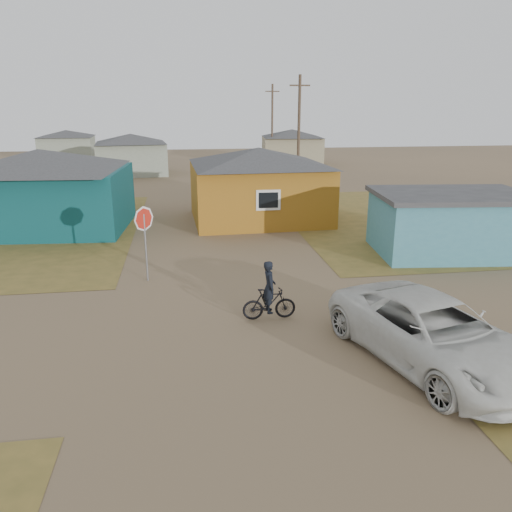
% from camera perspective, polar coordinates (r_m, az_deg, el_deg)
% --- Properties ---
extents(ground, '(120.00, 120.00, 0.00)m').
position_cam_1_polar(ground, '(14.00, -1.17, -8.79)').
color(ground, '#796145').
extents(grass_ne, '(20.00, 18.00, 0.00)m').
position_cam_1_polar(grass_ne, '(30.49, 22.58, 4.15)').
color(grass_ne, olive).
rests_on(grass_ne, ground).
extents(house_teal, '(8.93, 7.08, 4.00)m').
position_cam_1_polar(house_teal, '(27.23, -23.23, 7.08)').
color(house_teal, '#0B3B3F').
rests_on(house_teal, ground).
extents(house_yellow, '(7.72, 6.76, 3.90)m').
position_cam_1_polar(house_yellow, '(27.13, 0.33, 8.30)').
color(house_yellow, '#9B6217').
rests_on(house_yellow, ground).
extents(shed_turquoise, '(6.71, 4.93, 2.60)m').
position_cam_1_polar(shed_turquoise, '(22.51, 21.33, 3.54)').
color(shed_turquoise, teal).
rests_on(shed_turquoise, ground).
extents(house_pale_west, '(7.04, 6.15, 3.60)m').
position_cam_1_polar(house_pale_west, '(46.92, -14.04, 11.29)').
color(house_pale_west, gray).
rests_on(house_pale_west, ground).
extents(house_beige_east, '(6.95, 6.05, 3.60)m').
position_cam_1_polar(house_beige_east, '(53.94, 4.13, 12.41)').
color(house_beige_east, gray).
rests_on(house_beige_east, ground).
extents(house_pale_north, '(6.28, 5.81, 3.40)m').
position_cam_1_polar(house_pale_north, '(59.98, -20.77, 11.74)').
color(house_pale_north, gray).
rests_on(house_pale_north, ground).
extents(utility_pole_near, '(1.40, 0.20, 8.00)m').
position_cam_1_polar(utility_pole_near, '(35.50, 4.91, 13.75)').
color(utility_pole_near, '#4D3C2E').
rests_on(utility_pole_near, ground).
extents(utility_pole_far, '(1.40, 0.20, 8.00)m').
position_cam_1_polar(utility_pole_far, '(51.36, 1.86, 14.76)').
color(utility_pole_far, '#4D3C2E').
rests_on(utility_pole_far, ground).
extents(stop_sign, '(0.82, 0.41, 2.72)m').
position_cam_1_polar(stop_sign, '(17.84, -12.64, 3.25)').
color(stop_sign, gray).
rests_on(stop_sign, ground).
extents(cyclist, '(1.58, 0.57, 1.79)m').
position_cam_1_polar(cyclist, '(14.63, 1.52, -4.84)').
color(cyclist, black).
rests_on(cyclist, ground).
extents(vehicle, '(4.12, 6.33, 1.62)m').
position_cam_1_polar(vehicle, '(12.88, 19.59, -8.24)').
color(vehicle, silver).
rests_on(vehicle, ground).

